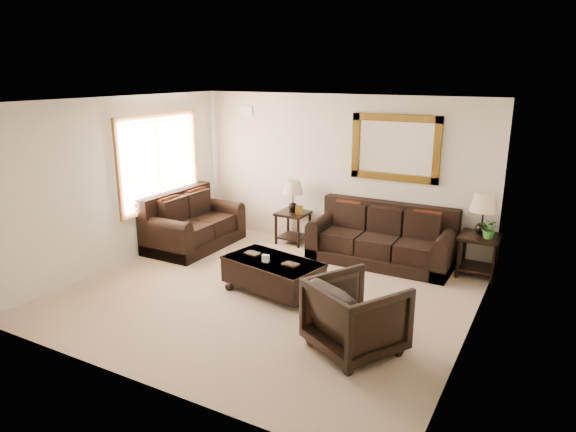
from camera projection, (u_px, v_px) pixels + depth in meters
The scene contains 11 objects.
room at pixel (265, 202), 6.99m from camera, with size 5.51×5.01×2.71m.
window at pixel (159, 162), 8.95m from camera, with size 0.07×1.96×1.66m.
mirror at pixel (395, 148), 8.47m from camera, with size 1.50×0.06×1.10m.
air_vent at pixel (246, 111), 9.69m from camera, with size 0.25×0.02×0.18m, color #999999.
sofa at pixel (382, 242), 8.52m from camera, with size 2.33×1.00×0.95m.
loveseat at pixel (192, 226), 9.28m from camera, with size 1.05×1.77×1.00m.
end_table_left at pixel (293, 202), 9.34m from camera, with size 0.54×0.54×1.18m.
end_table_right at pixel (482, 222), 7.78m from camera, with size 0.60×0.60×1.32m.
coffee_table at pixel (273, 272), 7.35m from camera, with size 1.53×1.02×0.60m.
armchair at pixel (356, 313), 5.74m from camera, with size 0.91×0.85×0.94m, color black.
potted_plant at pixel (490, 231), 7.65m from camera, with size 0.27×0.30×0.24m, color #296020.
Camera 1 is at (3.53, -5.80, 3.07)m, focal length 32.00 mm.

